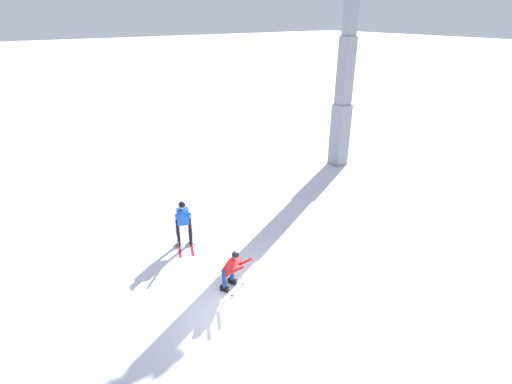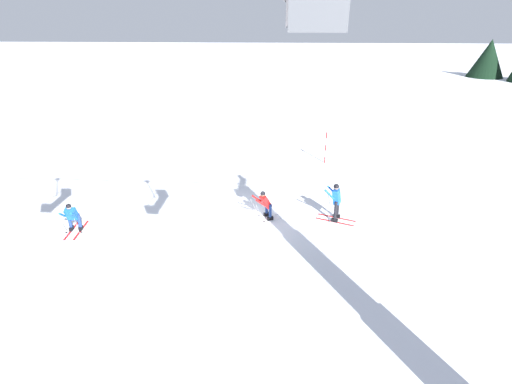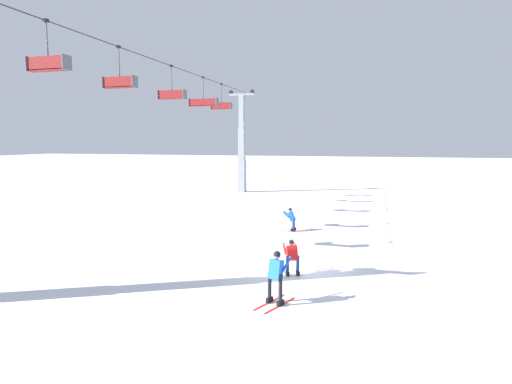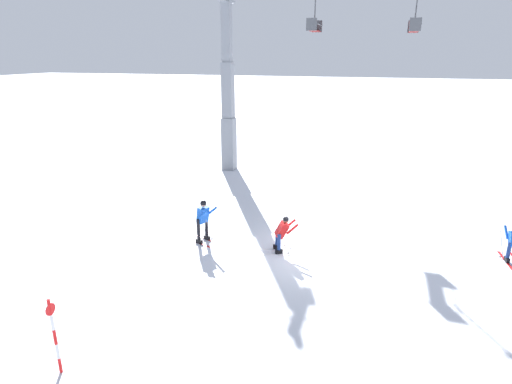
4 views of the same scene
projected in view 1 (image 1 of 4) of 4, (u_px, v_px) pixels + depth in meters
ground_plane at (253, 308)px, 11.29m from camera, size 260.00×260.00×0.00m
skier_carving_main at (232, 268)px, 11.73m from camera, size 1.68×1.19×1.51m
lift_tower_near at (344, 84)px, 20.11m from camera, size 0.78×2.43×10.50m
skier_distant_uphill at (183, 220)px, 13.92m from camera, size 1.81×1.13×1.79m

